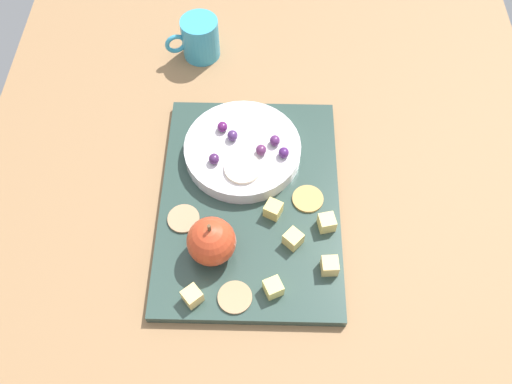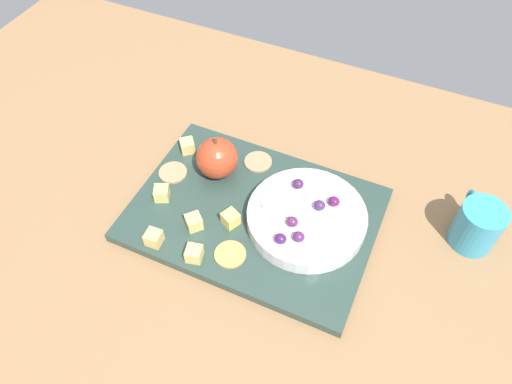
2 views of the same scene
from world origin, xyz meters
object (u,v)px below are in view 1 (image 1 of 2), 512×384
Objects in this scene: serving_dish at (243,150)px; apple_slice_0 at (242,168)px; cheese_cube_4 at (327,223)px; cheese_cube_5 at (273,209)px; grape_0 at (275,141)px; cheese_cube_0 at (330,266)px; cheese_cube_3 at (293,239)px; platter at (250,202)px; grape_2 at (222,127)px; cheese_cube_2 at (273,288)px; cracker_0 at (235,297)px; grape_1 at (214,159)px; cracker_1 at (184,219)px; cracker_2 at (308,199)px; apple_whole at (211,241)px; grape_5 at (284,153)px; grape_3 at (261,150)px; cheese_cube_1 at (192,296)px; cup at (200,38)px; grape_4 at (233,136)px.

apple_slice_0 reaches higher than serving_dish.
cheese_cube_4 and cheese_cube_5 have the same top height.
cheese_cube_0 is at bearing -158.74° from grape_0.
platter is at bearing 41.75° from cheese_cube_3.
grape_2 is (13.74, 8.21, 2.06)cm from cheese_cube_5.
cheese_cube_2 is at bearing 159.29° from cheese_cube_3.
cracker_0 is 27.55cm from grape_2.
grape_1 is (20.93, 3.98, 3.06)cm from cracker_0.
apple_slice_0 is at bearing 37.84° from cheese_cube_5.
platter is at bearing -69.14° from cracker_1.
apple_slice_0 is (3.63, 10.05, 2.57)cm from cracker_2.
platter is 11.19cm from apple_whole.
apple_whole is 17.26cm from cheese_cube_4.
apple_slice_0 is (-2.76, 6.28, -0.46)cm from grape_5.
platter is 15.97cm from cracker_0.
cracker_2 is 2.64× the size of grape_1.
grape_0 is 2.81cm from grape_3.
grape_3 is (14.17, 4.88, 2.09)cm from cheese_cube_3.
cheese_cube_4 is (11.73, -18.77, 0.00)cm from cheese_cube_1.
cheese_cube_5 is at bearing 30.80° from cheese_cube_3.
cracker_0 is at bearing 146.77° from cracker_2.
grape_3 reaches higher than cheese_cube_5.
cheese_cube_3 reaches higher than cracker_2.
grape_5 is 0.19× the size of cup.
cracker_1 is 15.90cm from grape_3.
grape_1 is at bearing -170.86° from cup.
cracker_1 is 19.04cm from cracker_2.
cheese_cube_3 reaches higher than cracker_0.
grape_2 is (20.38, -0.41, -0.27)cm from apple_whole.
cheese_cube_1 is 24.87cm from grape_3.
grape_0 reaches higher than cheese_cube_0.
grape_4 reaches higher than apple_slice_0.
grape_0 is (13.24, 7.73, 2.10)cm from cheese_cube_4.
apple_whole is 3.02× the size of cheese_cube_4.
grape_4 is 8.61cm from grape_5.
grape_3 is (6.82, 7.27, 3.05)cm from cracker_2.
grape_3 is (10.67, -11.38, 3.05)cm from cracker_1.
cheese_cube_5 is 13.46cm from cracker_1.
cheese_cube_2 is 15.75cm from cracker_2.
cheese_cube_5 is at bearing 179.31° from grape_0.
grape_1 and grape_5 have the same top height.
cracker_2 is (0.12, -8.85, 1.01)cm from platter.
cheese_cube_0 is (-19.57, -12.88, -0.08)cm from serving_dish.
cheese_cube_2 is 1.28× the size of grape_4.
cup is (36.75, 21.40, 1.05)cm from cheese_cube_4.
grape_0 is 1.00× the size of grape_2.
cheese_cube_3 is 21.75cm from grape_2.
apple_slice_0 reaches higher than cracker_2.
apple_whole is at bearing 157.43° from grape_3.
cheese_cube_0 is at bearing -146.65° from serving_dish.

